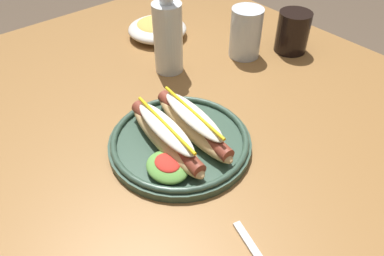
{
  "coord_description": "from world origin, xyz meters",
  "views": [
    {
      "loc": [
        0.39,
        -0.39,
        1.24
      ],
      "look_at": [
        -0.02,
        -0.05,
        0.77
      ],
      "focal_mm": 34.8,
      "sensor_mm": 36.0,
      "label": 1
    }
  ],
  "objects_px": {
    "hot_dog_plate": "(179,138)",
    "water_cup": "(246,33)",
    "side_bowl": "(157,28)",
    "soda_cup": "(293,32)",
    "glass_bottle": "(168,33)"
  },
  "relations": [
    {
      "from": "water_cup",
      "to": "side_bowl",
      "type": "relative_size",
      "value": 0.77
    },
    {
      "from": "hot_dog_plate",
      "to": "glass_bottle",
      "type": "bearing_deg",
      "value": 146.34
    },
    {
      "from": "soda_cup",
      "to": "side_bowl",
      "type": "bearing_deg",
      "value": -142.48
    },
    {
      "from": "water_cup",
      "to": "glass_bottle",
      "type": "height_order",
      "value": "glass_bottle"
    },
    {
      "from": "side_bowl",
      "to": "glass_bottle",
      "type": "bearing_deg",
      "value": -26.94
    },
    {
      "from": "glass_bottle",
      "to": "side_bowl",
      "type": "relative_size",
      "value": 1.57
    },
    {
      "from": "water_cup",
      "to": "glass_bottle",
      "type": "relative_size",
      "value": 0.49
    },
    {
      "from": "hot_dog_plate",
      "to": "glass_bottle",
      "type": "relative_size",
      "value": 1.07
    },
    {
      "from": "side_bowl",
      "to": "soda_cup",
      "type": "bearing_deg",
      "value": 37.52
    },
    {
      "from": "water_cup",
      "to": "side_bowl",
      "type": "distance_m",
      "value": 0.26
    },
    {
      "from": "soda_cup",
      "to": "hot_dog_plate",
      "type": "bearing_deg",
      "value": -77.45
    },
    {
      "from": "soda_cup",
      "to": "side_bowl",
      "type": "relative_size",
      "value": 0.65
    },
    {
      "from": "soda_cup",
      "to": "water_cup",
      "type": "relative_size",
      "value": 0.84
    },
    {
      "from": "hot_dog_plate",
      "to": "water_cup",
      "type": "distance_m",
      "value": 0.38
    },
    {
      "from": "water_cup",
      "to": "glass_bottle",
      "type": "xyz_separation_m",
      "value": [
        -0.07,
        -0.19,
        0.03
      ]
    }
  ]
}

